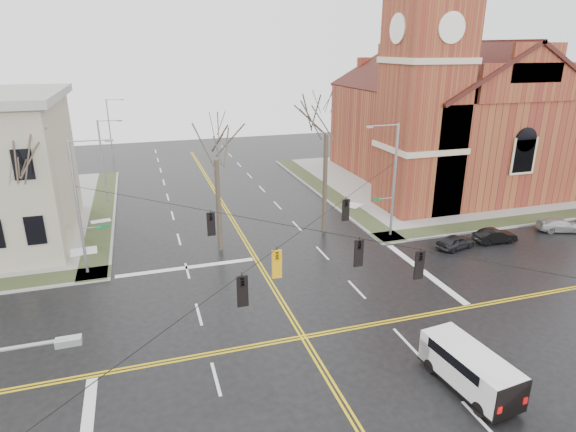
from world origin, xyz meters
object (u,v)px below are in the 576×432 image
object	(u,v)px
signal_pole_nw	(80,205)
streetlight_north_a	(104,158)
tree_nw_far	(26,164)
tree_ne	(326,128)
tree_nw_near	(216,154)
cargo_van	(467,364)
parked_car_a	(456,242)
parked_car_b	(495,236)
church	(445,107)
parked_car_c	(560,225)
streetlight_north_b	(111,127)
signal_pole_ne	(392,178)

from	to	relation	value
signal_pole_nw	streetlight_north_a	world-z (taller)	signal_pole_nw
tree_nw_far	tree_ne	distance (m)	21.22
tree_nw_far	streetlight_north_a	bearing A→B (deg)	74.72
signal_pole_nw	tree_ne	size ratio (longest dim) A/B	0.75
streetlight_north_a	tree_ne	world-z (taller)	tree_ne
tree_nw_near	tree_ne	distance (m)	8.99
cargo_van	parked_car_a	xyz separation A→B (m)	(9.22, 13.55, -0.53)
parked_car_b	tree_nw_far	world-z (taller)	tree_nw_far
church	parked_car_c	world-z (taller)	church
streetlight_north_b	tree_nw_near	bearing A→B (deg)	-76.44
streetlight_north_a	tree_nw_far	distance (m)	14.94
signal_pole_ne	streetlight_north_a	distance (m)	27.48
streetlight_north_b	tree_nw_near	world-z (taller)	tree_nw_near
streetlight_north_a	parked_car_a	bearing A→B (deg)	-38.29
parked_car_c	tree_ne	size ratio (longest dim) A/B	0.31
parked_car_b	tree_ne	world-z (taller)	tree_ne
church	tree_nw_near	distance (m)	29.48
church	signal_pole_ne	bearing A→B (deg)	-135.34
tree_nw_far	tree_ne	bearing A→B (deg)	0.28
church	streetlight_north_a	bearing A→B (deg)	174.81
parked_car_a	parked_car_b	distance (m)	3.70
streetlight_north_b	cargo_van	bearing A→B (deg)	-73.03
streetlight_north_b	signal_pole_ne	bearing A→B (deg)	-58.95
church	streetlight_north_a	xyz separation A→B (m)	(-35.42, 3.22, -3.97)
streetlight_north_a	cargo_van	world-z (taller)	streetlight_north_a
signal_pole_ne	signal_pole_nw	world-z (taller)	same
parked_car_a	tree_ne	distance (m)	13.19
streetlight_north_a	parked_car_a	world-z (taller)	streetlight_north_a
church	tree_ne	world-z (taller)	church
streetlight_north_b	tree_ne	size ratio (longest dim) A/B	0.67
tree_nw_far	church	bearing A→B (deg)	15.54
signal_pole_nw	cargo_van	world-z (taller)	signal_pole_nw
streetlight_north_b	parked_car_a	world-z (taller)	streetlight_north_b
signal_pole_ne	cargo_van	size ratio (longest dim) A/B	1.80
tree_nw_far	tree_nw_near	distance (m)	12.39
signal_pole_nw	cargo_van	distance (m)	24.62
church	tree_ne	xyz separation A→B (m)	(-18.11, -10.82, 0.24)
parked_car_b	tree_nw_near	distance (m)	22.53
parked_car_a	tree_nw_far	world-z (taller)	tree_nw_far
parked_car_a	tree_ne	world-z (taller)	tree_ne
church	streetlight_north_a	size ratio (longest dim) A/B	3.44
signal_pole_nw	tree_ne	xyz separation A→B (m)	(17.98, 2.46, 3.72)
cargo_van	tree_ne	distance (m)	21.18
parked_car_b	tree_nw_far	distance (m)	34.42
church	tree_nw_far	size ratio (longest dim) A/B	2.72
church	signal_pole_ne	xyz separation A→B (m)	(-13.44, -13.28, -3.48)
streetlight_north_a	tree_ne	distance (m)	22.68
signal_pole_ne	tree_ne	bearing A→B (deg)	152.18
signal_pole_nw	parked_car_a	bearing A→B (deg)	-8.10
signal_pole_ne	tree_ne	xyz separation A→B (m)	(-4.66, 2.46, 3.72)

